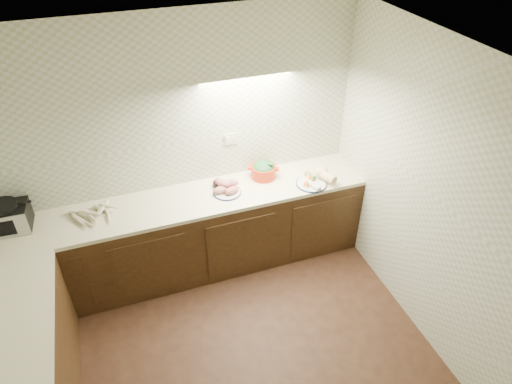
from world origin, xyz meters
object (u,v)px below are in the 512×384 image
object	(u,v)px
parsnip_pile	(94,214)
dutch_oven	(263,170)
toaster_oven	(6,217)
sweet_potato_plate	(227,188)
veg_plate	(317,177)
onion_bowl	(219,183)

from	to	relation	value
parsnip_pile	dutch_oven	size ratio (longest dim) A/B	1.34
toaster_oven	dutch_oven	bearing A→B (deg)	3.22
sweet_potato_plate	veg_plate	distance (m)	0.92
toaster_oven	onion_bowl	world-z (taller)	toaster_oven
onion_bowl	veg_plate	distance (m)	0.99
veg_plate	dutch_oven	bearing A→B (deg)	151.84
toaster_oven	veg_plate	size ratio (longest dim) A/B	0.98
veg_plate	toaster_oven	bearing A→B (deg)	175.27
parsnip_pile	veg_plate	world-z (taller)	veg_plate
toaster_oven	sweet_potato_plate	distance (m)	1.97
toaster_oven	veg_plate	distance (m)	2.89
parsnip_pile	sweet_potato_plate	bearing A→B (deg)	-1.89
onion_bowl	dutch_oven	xyz separation A→B (m)	(0.48, 0.01, 0.05)
toaster_oven	dutch_oven	size ratio (longest dim) A/B	1.14
toaster_oven	veg_plate	bearing A→B (deg)	-1.94
sweet_potato_plate	onion_bowl	size ratio (longest dim) A/B	2.18
dutch_oven	veg_plate	xyz separation A→B (m)	(0.48, -0.26, -0.03)
parsnip_pile	onion_bowl	size ratio (longest dim) A/B	3.47
onion_bowl	toaster_oven	bearing A→B (deg)	-179.90
toaster_oven	veg_plate	world-z (taller)	toaster_oven
dutch_oven	veg_plate	world-z (taller)	dutch_oven
parsnip_pile	sweet_potato_plate	world-z (taller)	sweet_potato_plate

